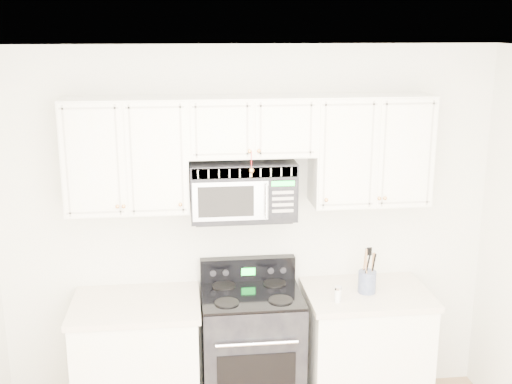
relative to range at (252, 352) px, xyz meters
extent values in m
cube|color=white|center=(0.01, -1.46, 2.12)|extent=(3.50, 3.50, 0.01)
cube|color=white|center=(0.01, 0.29, 0.82)|extent=(3.50, 0.01, 2.60)
cube|color=white|center=(-0.79, -0.03, -0.04)|extent=(0.82, 0.63, 0.88)
cube|color=beige|center=(-0.79, -0.03, 0.42)|extent=(0.86, 0.65, 0.04)
cube|color=white|center=(0.81, -0.03, -0.04)|extent=(0.82, 0.63, 0.88)
cube|color=beige|center=(0.81, -0.03, 0.42)|extent=(0.86, 0.65, 0.04)
cube|color=black|center=(0.00, 0.00, -0.02)|extent=(0.69, 0.59, 0.92)
cube|color=black|center=(0.00, -0.30, -0.03)|extent=(0.52, 0.01, 0.36)
cylinder|color=white|center=(0.00, -0.33, 0.24)|extent=(0.54, 0.02, 0.02)
cube|color=black|center=(0.00, 0.00, 0.44)|extent=(0.69, 0.59, 0.02)
cube|color=black|center=(0.00, 0.25, 0.53)|extent=(0.69, 0.08, 0.18)
cube|color=#07E82F|center=(0.00, 0.20, 0.53)|extent=(0.10, 0.00, 0.05)
cube|color=white|center=(-0.81, 0.12, 1.41)|extent=(0.80, 0.33, 0.75)
cube|color=white|center=(0.83, 0.12, 1.41)|extent=(0.80, 0.33, 0.75)
cube|color=white|center=(0.01, 0.12, 1.59)|extent=(0.84, 0.33, 0.39)
sphere|color=tan|center=(-0.83, -0.06, 1.12)|extent=(0.03, 0.03, 0.03)
sphere|color=tan|center=(-0.47, -0.06, 1.12)|extent=(0.03, 0.03, 0.03)
sphere|color=tan|center=(0.49, -0.06, 1.12)|extent=(0.03, 0.03, 0.03)
sphere|color=tan|center=(0.85, -0.06, 1.12)|extent=(0.03, 0.03, 0.03)
sphere|color=tan|center=(-0.02, -0.06, 1.46)|extent=(0.03, 0.03, 0.03)
sphere|color=tan|center=(0.04, -0.06, 1.46)|extent=(0.03, 0.03, 0.03)
cylinder|color=red|center=(-0.01, -0.06, 1.40)|extent=(0.00, 0.00, 0.12)
sphere|color=tan|center=(-0.01, -0.06, 1.33)|extent=(0.04, 0.04, 0.04)
cube|color=black|center=(-0.05, 0.11, 1.16)|extent=(0.71, 0.35, 0.39)
cube|color=#B1AAA0|center=(-0.05, -0.06, 1.31)|extent=(0.69, 0.01, 0.07)
cube|color=#A5A5A8|center=(-0.14, -0.07, 1.13)|extent=(0.49, 0.01, 0.26)
cube|color=black|center=(-0.17, -0.07, 1.13)|extent=(0.36, 0.01, 0.20)
cube|color=black|center=(0.20, -0.07, 1.13)|extent=(0.19, 0.01, 0.26)
cube|color=#07E82F|center=(0.20, -0.08, 1.24)|extent=(0.15, 0.00, 0.03)
cylinder|color=white|center=(0.09, -0.10, 1.13)|extent=(0.02, 0.02, 0.22)
cylinder|color=slate|center=(0.80, -0.05, 0.51)|extent=(0.12, 0.12, 0.15)
cylinder|color=#AD7A49|center=(0.84, -0.05, 0.59)|extent=(0.01, 0.01, 0.27)
cylinder|color=black|center=(0.78, -0.02, 0.60)|extent=(0.01, 0.01, 0.29)
cylinder|color=#AD7A49|center=(0.79, -0.08, 0.61)|extent=(0.01, 0.01, 0.31)
cylinder|color=black|center=(0.84, -0.05, 0.59)|extent=(0.01, 0.01, 0.27)
cylinder|color=#AD7A49|center=(0.78, -0.02, 0.60)|extent=(0.01, 0.01, 0.29)
cylinder|color=black|center=(0.79, -0.08, 0.61)|extent=(0.01, 0.01, 0.31)
cylinder|color=#AD7A49|center=(0.84, -0.05, 0.59)|extent=(0.01, 0.01, 0.27)
cylinder|color=silver|center=(0.57, -0.16, 0.48)|extent=(0.04, 0.04, 0.09)
cylinder|color=white|center=(0.57, -0.16, 0.53)|extent=(0.04, 0.04, 0.02)
cylinder|color=silver|center=(0.56, -0.18, 0.48)|extent=(0.04, 0.04, 0.09)
cylinder|color=white|center=(0.56, -0.18, 0.53)|extent=(0.04, 0.04, 0.02)
camera|label=1|loc=(-0.44, -4.07, 2.24)|focal=45.00mm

